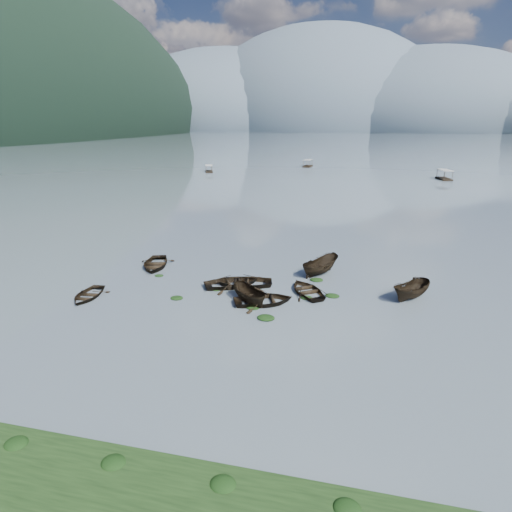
% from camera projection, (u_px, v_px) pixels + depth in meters
% --- Properties ---
extents(ground_plane, '(2400.00, 2400.00, 0.00)m').
position_uv_depth(ground_plane, '(219.00, 334.00, 28.39)').
color(ground_plane, slate).
extents(near_shore, '(60.00, 6.00, 0.50)m').
position_uv_depth(near_shore, '(109.00, 512.00, 15.43)').
color(near_shore, black).
rests_on(near_shore, ground).
extents(haze_mtn_a, '(520.00, 520.00, 280.00)m').
position_uv_depth(haze_mtn_a, '(230.00, 130.00, 915.64)').
color(haze_mtn_a, '#475666').
rests_on(haze_mtn_a, ground).
extents(haze_mtn_b, '(520.00, 520.00, 340.00)m').
position_uv_depth(haze_mtn_b, '(318.00, 130.00, 874.00)').
color(haze_mtn_b, '#475666').
rests_on(haze_mtn_b, ground).
extents(haze_mtn_c, '(520.00, 520.00, 260.00)m').
position_uv_depth(haze_mtn_c, '(415.00, 131.00, 832.37)').
color(haze_mtn_c, '#475666').
rests_on(haze_mtn_c, ground).
extents(haze_mtn_d, '(520.00, 520.00, 220.00)m').
position_uv_depth(haze_mtn_d, '(510.00, 131.00, 794.89)').
color(haze_mtn_d, '#475666').
rests_on(haze_mtn_d, ground).
extents(rowboat_0, '(3.23, 4.27, 0.83)m').
position_uv_depth(rowboat_0, '(88.00, 297.00, 34.47)').
color(rowboat_0, black).
rests_on(rowboat_0, ground).
extents(rowboat_1, '(6.20, 5.68, 1.05)m').
position_uv_depth(rowboat_1, '(232.00, 286.00, 36.88)').
color(rowboat_1, black).
rests_on(rowboat_1, ground).
extents(rowboat_2, '(4.22, 4.15, 1.66)m').
position_uv_depth(rowboat_2, '(250.00, 303.00, 33.43)').
color(rowboat_2, black).
rests_on(rowboat_2, ground).
extents(rowboat_3, '(5.13, 5.53, 0.93)m').
position_uv_depth(rowboat_3, '(307.00, 293.00, 35.38)').
color(rowboat_3, black).
rests_on(rowboat_3, ground).
extents(rowboat_4, '(5.90, 5.14, 1.02)m').
position_uv_depth(rowboat_4, '(264.00, 304.00, 33.28)').
color(rowboat_4, black).
rests_on(rowboat_4, ground).
extents(rowboat_5, '(4.25, 4.60, 1.76)m').
position_uv_depth(rowboat_5, '(411.00, 298.00, 34.23)').
color(rowboat_5, black).
rests_on(rowboat_5, ground).
extents(rowboat_6, '(4.92, 5.92, 1.06)m').
position_uv_depth(rowboat_6, '(155.00, 267.00, 41.80)').
color(rowboat_6, black).
rests_on(rowboat_6, ground).
extents(rowboat_7, '(5.80, 4.71, 1.06)m').
position_uv_depth(rowboat_7, '(244.00, 285.00, 37.01)').
color(rowboat_7, black).
rests_on(rowboat_7, ground).
extents(rowboat_8, '(4.32, 5.15, 1.92)m').
position_uv_depth(rowboat_8, '(320.00, 274.00, 39.90)').
color(rowboat_8, black).
rests_on(rowboat_8, ground).
extents(weed_clump_0, '(1.12, 0.91, 0.24)m').
position_uv_depth(weed_clump_0, '(177.00, 299.00, 34.20)').
color(weed_clump_0, black).
rests_on(weed_clump_0, ground).
extents(weed_clump_1, '(1.10, 0.88, 0.24)m').
position_uv_depth(weed_clump_1, '(253.00, 308.00, 32.41)').
color(weed_clump_1, black).
rests_on(weed_clump_1, ground).
extents(weed_clump_2, '(1.38, 1.10, 0.30)m').
position_uv_depth(weed_clump_2, '(266.00, 319.00, 30.68)').
color(weed_clump_2, black).
rests_on(weed_clump_2, ground).
extents(weed_clump_3, '(1.02, 0.86, 0.23)m').
position_uv_depth(weed_clump_3, '(307.00, 298.00, 34.27)').
color(weed_clump_3, black).
rests_on(weed_clump_3, ground).
extents(weed_clump_4, '(1.23, 0.98, 0.26)m').
position_uv_depth(weed_clump_4, '(332.00, 296.00, 34.63)').
color(weed_clump_4, black).
rests_on(weed_clump_4, ground).
extents(weed_clump_5, '(0.90, 0.73, 0.19)m').
position_uv_depth(weed_clump_5, '(159.00, 276.00, 39.28)').
color(weed_clump_5, black).
rests_on(weed_clump_5, ground).
extents(weed_clump_6, '(0.97, 0.81, 0.20)m').
position_uv_depth(weed_clump_6, '(216.00, 290.00, 36.05)').
color(weed_clump_6, black).
rests_on(weed_clump_6, ground).
extents(weed_clump_7, '(1.26, 1.00, 0.27)m').
position_uv_depth(weed_clump_7, '(317.00, 281.00, 38.14)').
color(weed_clump_7, black).
rests_on(weed_clump_7, ground).
extents(pontoon_left, '(3.88, 5.68, 2.01)m').
position_uv_depth(pontoon_left, '(209.00, 172.00, 123.65)').
color(pontoon_left, black).
rests_on(pontoon_left, ground).
extents(pontoon_centre, '(3.08, 6.13, 2.26)m').
position_uv_depth(pontoon_centre, '(308.00, 167.00, 138.87)').
color(pontoon_centre, black).
rests_on(pontoon_centre, ground).
extents(pontoon_right, '(3.40, 6.59, 2.42)m').
position_uv_depth(pontoon_right, '(444.00, 179.00, 107.10)').
color(pontoon_right, black).
rests_on(pontoon_right, ground).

